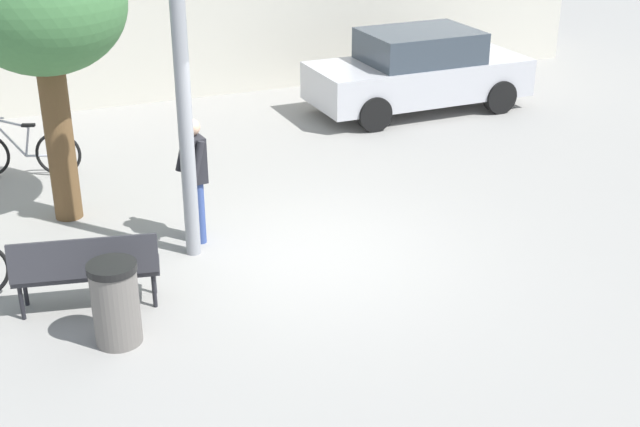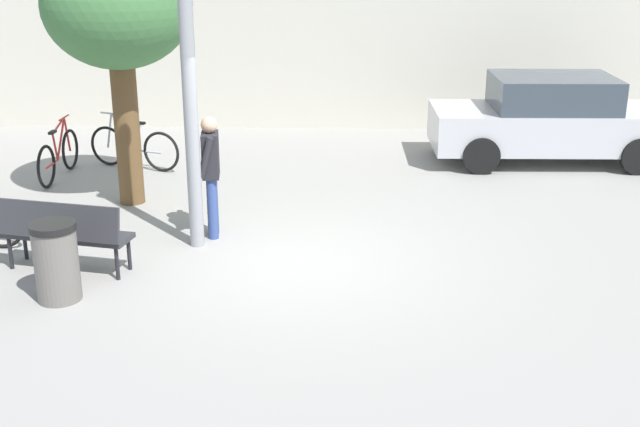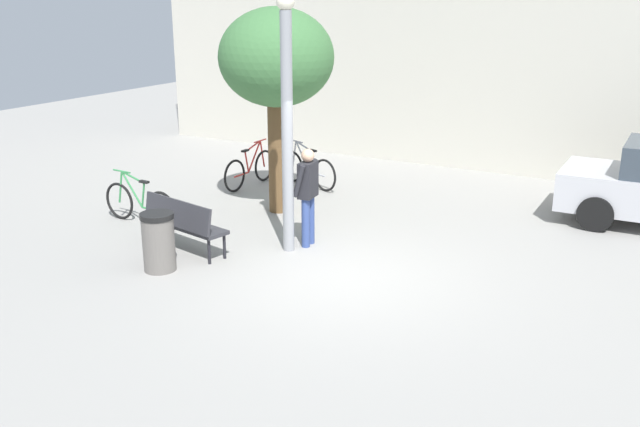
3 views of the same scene
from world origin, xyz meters
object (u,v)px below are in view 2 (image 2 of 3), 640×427
(lamppost, at_px, (189,79))
(parked_car_silver, at_px, (550,119))
(bicycle_silver, at_px, (134,147))
(person_by_lamppost, at_px, (211,168))
(plaza_tree, at_px, (118,10))
(park_bench, at_px, (63,230))
(trash_bin, at_px, (56,261))
(bicycle_red, at_px, (59,156))

(lamppost, distance_m, parked_car_silver, 7.27)
(bicycle_silver, height_order, parked_car_silver, parked_car_silver)
(person_by_lamppost, height_order, plaza_tree, plaza_tree)
(lamppost, height_order, bicycle_silver, lamppost)
(parked_car_silver, bearing_deg, park_bench, -142.97)
(plaza_tree, height_order, trash_bin, plaza_tree)
(parked_car_silver, xyz_separation_m, trash_bin, (-6.89, -6.12, -0.31))
(bicycle_red, bearing_deg, person_by_lamppost, -41.30)
(bicycle_red, height_order, bicycle_silver, same)
(parked_car_silver, bearing_deg, person_by_lamppost, -143.65)
(park_bench, bearing_deg, bicycle_red, 109.77)
(bicycle_red, relative_size, parked_car_silver, 0.43)
(bicycle_silver, bearing_deg, plaza_tree, -77.01)
(bicycle_red, xyz_separation_m, bicycle_silver, (1.12, 0.63, 0.00))
(bicycle_silver, xyz_separation_m, parked_car_silver, (7.38, 0.73, 0.39))
(park_bench, xyz_separation_m, trash_bin, (0.18, -0.79, -0.08))
(plaza_tree, bearing_deg, person_by_lamppost, -43.55)
(park_bench, bearing_deg, lamppost, 33.12)
(lamppost, distance_m, person_by_lamppost, 1.32)
(person_by_lamppost, height_order, park_bench, person_by_lamppost)
(park_bench, height_order, trash_bin, trash_bin)
(bicycle_silver, bearing_deg, parked_car_silver, 5.65)
(lamppost, bearing_deg, park_bench, -146.88)
(person_by_lamppost, bearing_deg, bicycle_red, 138.70)
(lamppost, distance_m, park_bench, 2.41)
(trash_bin, bearing_deg, bicycle_silver, 95.18)
(parked_car_silver, distance_m, trash_bin, 9.22)
(lamppost, distance_m, bicycle_red, 4.56)
(trash_bin, bearing_deg, lamppost, 53.84)
(bicycle_red, bearing_deg, plaza_tree, -39.00)
(park_bench, xyz_separation_m, plaza_tree, (0.12, 2.72, 2.36))
(person_by_lamppost, xyz_separation_m, park_bench, (-1.60, -1.31, -0.42))
(person_by_lamppost, relative_size, parked_car_silver, 0.39)
(lamppost, height_order, trash_bin, lamppost)
(person_by_lamppost, xyz_separation_m, bicycle_red, (-3.03, 2.66, -0.58))
(person_by_lamppost, relative_size, bicycle_red, 0.92)
(lamppost, height_order, parked_car_silver, lamppost)
(plaza_tree, relative_size, parked_car_silver, 0.92)
(bicycle_red, bearing_deg, bicycle_silver, 29.28)
(plaza_tree, relative_size, trash_bin, 4.21)
(person_by_lamppost, bearing_deg, bicycle_silver, 120.22)
(bicycle_silver, xyz_separation_m, trash_bin, (0.49, -5.39, 0.08))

